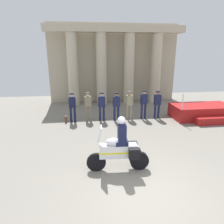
# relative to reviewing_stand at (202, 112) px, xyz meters

# --- Properties ---
(ground_plane) EXTENTS (28.00, 28.00, 0.00)m
(ground_plane) POSITION_rel_reviewing_stand_xyz_m (-5.34, -6.11, -0.39)
(ground_plane) COLOR gray
(colonnade_backdrop) EXTENTS (10.10, 1.63, 5.99)m
(colonnade_backdrop) POSITION_rel_reviewing_stand_xyz_m (-4.66, 4.94, 2.81)
(colonnade_backdrop) COLOR #B6AB91
(colonnade_backdrop) RESTS_ON ground_plane
(reviewing_stand) EXTENTS (3.55, 2.28, 1.70)m
(reviewing_stand) POSITION_rel_reviewing_stand_xyz_m (0.00, 0.00, 0.00)
(reviewing_stand) COLOR #A51919
(reviewing_stand) RESTS_ON ground_plane
(officer_in_row_0) EXTENTS (0.41, 0.27, 1.67)m
(officer_in_row_0) POSITION_rel_reviewing_stand_xyz_m (-7.70, 0.27, 0.60)
(officer_in_row_0) COLOR #141938
(officer_in_row_0) RESTS_ON ground_plane
(officer_in_row_1) EXTENTS (0.41, 0.27, 1.65)m
(officer_in_row_1) POSITION_rel_reviewing_stand_xyz_m (-6.83, 0.43, 0.59)
(officer_in_row_1) COLOR #7A7056
(officer_in_row_1) RESTS_ON ground_plane
(officer_in_row_2) EXTENTS (0.41, 0.27, 1.66)m
(officer_in_row_2) POSITION_rel_reviewing_stand_xyz_m (-6.04, 0.32, 0.59)
(officer_in_row_2) COLOR #191E42
(officer_in_row_2) RESTS_ON ground_plane
(officer_in_row_3) EXTENTS (0.41, 0.27, 1.65)m
(officer_in_row_3) POSITION_rel_reviewing_stand_xyz_m (-5.20, 0.24, 0.59)
(officer_in_row_3) COLOR #191E42
(officer_in_row_3) RESTS_ON ground_plane
(officer_in_row_4) EXTENTS (0.41, 0.27, 1.67)m
(officer_in_row_4) POSITION_rel_reviewing_stand_xyz_m (-4.42, 0.41, 0.59)
(officer_in_row_4) COLOR gray
(officer_in_row_4) RESTS_ON ground_plane
(officer_in_row_5) EXTENTS (0.41, 0.27, 1.70)m
(officer_in_row_5) POSITION_rel_reviewing_stand_xyz_m (-3.54, 0.38, 0.62)
(officer_in_row_5) COLOR #191E42
(officer_in_row_5) RESTS_ON ground_plane
(officer_in_row_6) EXTENTS (0.41, 0.27, 1.67)m
(officer_in_row_6) POSITION_rel_reviewing_stand_xyz_m (-2.73, 0.34, 0.60)
(officer_in_row_6) COLOR #191E42
(officer_in_row_6) RESTS_ON ground_plane
(motorcycle_with_rider) EXTENTS (2.09, 0.72, 1.90)m
(motorcycle_with_rider) POSITION_rel_reviewing_stand_xyz_m (-5.85, -4.88, 0.41)
(motorcycle_with_rider) COLOR black
(motorcycle_with_rider) RESTS_ON ground_plane
(briefcase_on_ground) EXTENTS (0.10, 0.32, 0.36)m
(briefcase_on_ground) POSITION_rel_reviewing_stand_xyz_m (-8.11, 0.32, -0.21)
(briefcase_on_ground) COLOR brown
(briefcase_on_ground) RESTS_ON ground_plane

